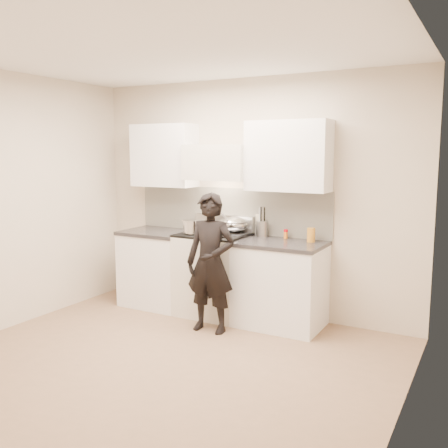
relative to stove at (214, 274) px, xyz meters
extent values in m
plane|color=#89684D|center=(0.30, -1.42, -0.47)|extent=(4.00, 4.00, 0.00)
cube|color=beige|center=(0.30, 0.33, 0.88)|extent=(4.00, 0.04, 2.70)
cube|color=beige|center=(-1.70, -1.42, 0.88)|extent=(0.04, 3.50, 2.70)
cube|color=beige|center=(2.30, -1.42, 0.88)|extent=(0.04, 3.50, 2.70)
cube|color=silver|center=(0.30, -1.42, 2.22)|extent=(4.00, 3.50, 0.02)
cube|color=silver|center=(0.05, 0.31, 0.71)|extent=(2.50, 0.02, 0.53)
cube|color=#9E9E9E|center=(0.00, 0.28, 0.56)|extent=(0.76, 0.08, 0.20)
cube|color=silver|center=(0.00, 0.13, 1.28)|extent=(0.76, 0.40, 0.40)
cylinder|color=silver|center=(0.00, -0.05, 1.10)|extent=(0.66, 0.02, 0.02)
cube|color=white|center=(0.83, 0.16, 1.35)|extent=(0.90, 0.33, 0.75)
cube|color=white|center=(-0.78, 0.16, 1.35)|extent=(0.80, 0.33, 0.75)
cube|color=beige|center=(0.43, 0.30, 0.63)|extent=(0.08, 0.01, 0.12)
cube|color=silver|center=(0.00, 0.00, -0.01)|extent=(0.76, 0.65, 0.92)
cube|color=black|center=(0.00, 0.00, 0.46)|extent=(0.76, 0.65, 0.02)
cube|color=silver|center=(0.16, 0.12, 0.47)|extent=(0.36, 0.34, 0.01)
cylinder|color=silver|center=(0.00, -0.29, 0.31)|extent=(0.62, 0.02, 0.02)
cylinder|color=black|center=(-0.18, -0.15, 0.48)|extent=(0.18, 0.18, 0.01)
cylinder|color=black|center=(0.18, -0.15, 0.48)|extent=(0.18, 0.18, 0.01)
cylinder|color=black|center=(-0.18, 0.15, 0.48)|extent=(0.18, 0.18, 0.01)
cylinder|color=black|center=(0.18, 0.15, 0.48)|extent=(0.18, 0.18, 0.01)
cube|color=white|center=(0.83, 0.00, -0.03)|extent=(0.90, 0.65, 0.88)
cube|color=black|center=(0.83, 0.00, 0.43)|extent=(0.92, 0.67, 0.04)
cube|color=white|center=(-0.78, 0.00, -0.03)|extent=(0.80, 0.65, 0.88)
cube|color=black|center=(-0.78, 0.00, 0.43)|extent=(0.82, 0.67, 0.04)
ellipsoid|color=silver|center=(0.20, 0.13, 0.57)|extent=(0.32, 0.32, 0.17)
torus|color=silver|center=(0.20, 0.13, 0.61)|extent=(0.33, 0.33, 0.01)
ellipsoid|color=beige|center=(0.20, 0.13, 0.56)|extent=(0.18, 0.18, 0.08)
cylinder|color=silver|center=(0.15, 0.01, 0.67)|extent=(0.03, 0.23, 0.17)
cylinder|color=silver|center=(-0.19, -0.13, 0.56)|extent=(0.25, 0.25, 0.15)
cube|color=silver|center=(-0.33, -0.12, 0.61)|extent=(0.05, 0.03, 0.01)
cube|color=silver|center=(-0.06, -0.15, 0.61)|extent=(0.05, 0.03, 0.01)
cylinder|color=#9E9E9E|center=(0.51, 0.22, 0.53)|extent=(0.13, 0.13, 0.18)
cylinder|color=black|center=(0.54, 0.22, 0.62)|extent=(0.01, 0.01, 0.32)
cylinder|color=silver|center=(0.53, 0.24, 0.62)|extent=(0.01, 0.01, 0.32)
cylinder|color=#9E9E9E|center=(0.51, 0.24, 0.62)|extent=(0.01, 0.01, 0.32)
cylinder|color=black|center=(0.49, 0.24, 0.62)|extent=(0.01, 0.01, 0.32)
cylinder|color=#9E9E9E|center=(0.48, 0.21, 0.62)|extent=(0.01, 0.01, 0.32)
cylinder|color=silver|center=(0.49, 0.19, 0.62)|extent=(0.01, 0.01, 0.32)
cylinder|color=black|center=(0.51, 0.19, 0.62)|extent=(0.01, 0.01, 0.32)
cylinder|color=#9E9E9E|center=(0.53, 0.19, 0.62)|extent=(0.01, 0.01, 0.32)
cylinder|color=orange|center=(0.79, 0.23, 0.48)|extent=(0.04, 0.04, 0.08)
cylinder|color=#BF000B|center=(0.79, 0.23, 0.53)|extent=(0.05, 0.05, 0.03)
cylinder|color=orange|center=(1.11, 0.15, 0.52)|extent=(0.09, 0.09, 0.15)
imported|color=black|center=(0.25, -0.50, 0.25)|extent=(0.56, 0.39, 1.46)
camera|label=1|loc=(2.80, -4.87, 1.39)|focal=40.00mm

